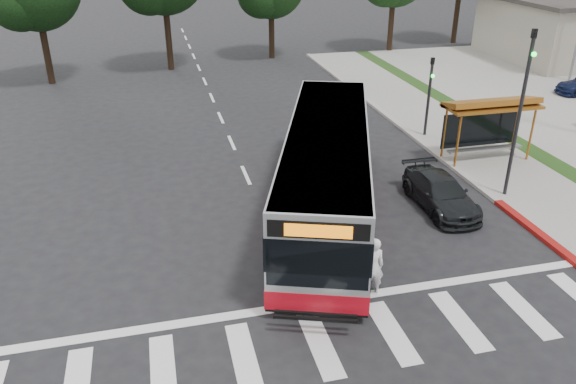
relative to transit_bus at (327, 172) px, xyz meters
name	(u,v)px	position (x,y,z in m)	size (l,w,h in m)	color
ground	(277,246)	(-2.30, -1.88, -1.66)	(140.00, 140.00, 0.00)	black
sidewalk_east	(454,137)	(8.70, 6.12, -1.60)	(4.00, 40.00, 0.12)	gray
curb_east	(418,140)	(6.70, 6.12, -1.59)	(0.30, 40.00, 0.15)	#9E9991
curb_east_red	(548,241)	(6.70, -3.88, -1.59)	(0.32, 6.00, 0.15)	maroon
crosswalk_ladder	(320,344)	(-2.30, -6.88, -1.66)	(18.00, 2.60, 0.01)	silver
bus_shelter	(490,110)	(8.50, 3.23, 0.69)	(4.20, 1.60, 2.86)	#995819
traffic_signal_ne_tall	(522,102)	(7.30, -0.38, 2.22)	(0.18, 0.37, 6.50)	black
traffic_signal_ne_short	(430,89)	(7.30, 6.61, 0.82)	(0.18, 0.37, 4.00)	black
transit_bus	(327,172)	(0.00, 0.00, 0.00)	(2.79, 12.86, 3.32)	#A8ABAD
pedestrian	(373,266)	(-0.20, -5.10, -0.74)	(0.67, 0.44, 1.85)	white
dark_sedan	(440,193)	(4.34, -0.60, -1.05)	(1.72, 4.22, 1.22)	black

